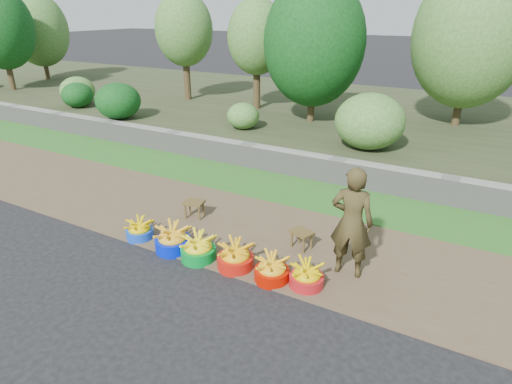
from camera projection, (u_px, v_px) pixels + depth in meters
The scene contains 15 objects.
ground_plane at pixel (238, 279), 5.98m from camera, with size 120.00×120.00×0.00m, color black.
dirt_shoulder at pixel (278, 240), 6.98m from camera, with size 80.00×2.50×0.02m, color brown.
grass_verge at pixel (322, 196), 8.58m from camera, with size 80.00×1.50×0.04m, color #2D6922.
retaining_wall at pixel (337, 171), 9.16m from camera, with size 80.00×0.35×0.55m, color gray.
earth_bank at pixel (391, 123), 13.10m from camera, with size 80.00×10.00×0.50m, color #343C22.
vegetation at pixel (495, 49), 10.27m from camera, with size 35.19×7.92×4.17m.
basin_a at pixel (140, 230), 6.99m from camera, with size 0.44×0.44×0.33m.
basin_b at pixel (173, 239), 6.63m from camera, with size 0.56×0.56×0.41m.
basin_c at pixel (198, 249), 6.40m from camera, with size 0.53×0.53×0.40m.
basin_d at pixel (235, 257), 6.18m from camera, with size 0.53×0.53×0.40m.
basin_e at pixel (272, 270), 5.90m from camera, with size 0.49×0.49×0.37m.
basin_f at pixel (307, 276), 5.77m from camera, with size 0.48×0.48×0.36m.
stool_left at pixel (194, 205), 7.63m from camera, with size 0.40×0.34×0.31m.
stool_right at pixel (302, 235), 6.64m from camera, with size 0.40×0.35×0.29m.
vendor_woman at pixel (352, 222), 5.79m from camera, with size 0.58×0.38×1.60m, color black.
Camera 1 is at (2.66, -4.25, 3.49)m, focal length 30.00 mm.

